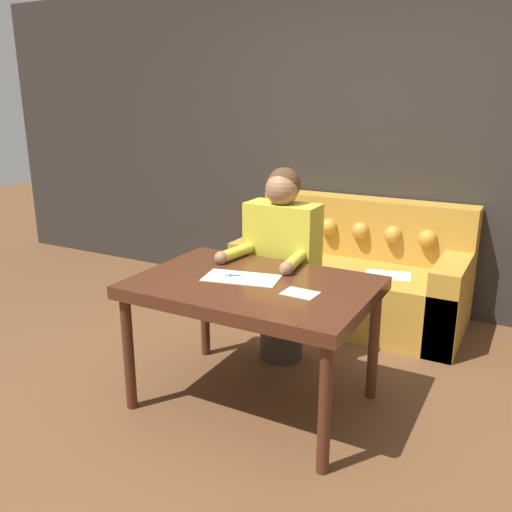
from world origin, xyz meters
TOP-DOWN VIEW (x-y plane):
  - ground_plane at (0.00, 0.00)m, footprint 16.00×16.00m
  - wall_back at (0.00, 1.91)m, footprint 8.00×0.06m
  - dining_table at (-0.08, 0.05)m, footprint 1.26×0.86m
  - couch at (-0.00, 1.50)m, footprint 1.68×0.82m
  - person at (-0.19, 0.62)m, footprint 0.51×0.57m
  - pattern_paper_main at (-0.16, 0.07)m, footprint 0.44×0.29m
  - pattern_paper_offcut at (0.22, 0.00)m, footprint 0.18×0.13m
  - scissors at (-0.21, 0.08)m, footprint 0.20×0.12m

SIDE VIEW (x-z plane):
  - ground_plane at x=0.00m, z-range 0.00..0.00m
  - couch at x=0.00m, z-range -0.13..0.77m
  - person at x=-0.19m, z-range 0.02..1.28m
  - dining_table at x=-0.08m, z-range 0.29..1.01m
  - pattern_paper_main at x=-0.16m, z-range 0.73..0.73m
  - pattern_paper_offcut at x=0.22m, z-range 0.73..0.73m
  - scissors at x=-0.21m, z-range 0.72..0.73m
  - wall_back at x=0.00m, z-range 0.00..2.60m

